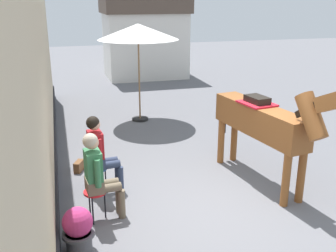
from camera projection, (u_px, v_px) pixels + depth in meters
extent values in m
plane|color=slate|center=(163.00, 144.00, 9.03)|extent=(40.00, 40.00, 0.00)
cube|color=#CCB793|center=(38.00, 94.00, 6.47)|extent=(0.30, 14.00, 3.40)
cube|color=black|center=(48.00, 178.00, 6.95)|extent=(0.34, 14.00, 0.36)
cube|color=silver|center=(145.00, 45.00, 16.43)|extent=(3.20, 2.40, 2.60)
cube|color=brown|center=(144.00, 1.00, 15.88)|extent=(3.40, 2.60, 0.90)
cylinder|color=red|center=(95.00, 192.00, 5.84)|extent=(0.34, 0.34, 0.03)
cylinder|color=black|center=(105.00, 205.00, 5.97)|extent=(0.02, 0.02, 0.45)
cylinder|color=black|center=(90.00, 203.00, 6.00)|extent=(0.02, 0.02, 0.45)
cylinder|color=black|center=(93.00, 211.00, 5.79)|extent=(0.02, 0.02, 0.45)
cube|color=brown|center=(94.00, 185.00, 5.81)|extent=(0.27, 0.34, 0.20)
cube|color=#337247|center=(93.00, 165.00, 5.71)|extent=(0.25, 0.36, 0.44)
sphere|color=tan|center=(92.00, 143.00, 5.60)|extent=(0.20, 0.20, 0.20)
sphere|color=#B2A38E|center=(90.00, 141.00, 5.58)|extent=(0.22, 0.22, 0.22)
cylinder|color=brown|center=(106.00, 184.00, 5.96)|extent=(0.39, 0.17, 0.13)
cylinder|color=brown|center=(119.00, 199.00, 6.12)|extent=(0.11, 0.11, 0.46)
cylinder|color=brown|center=(109.00, 188.00, 5.82)|extent=(0.39, 0.17, 0.13)
cylinder|color=brown|center=(122.00, 204.00, 5.98)|extent=(0.11, 0.11, 0.46)
cylinder|color=#337247|center=(92.00, 163.00, 5.91)|extent=(0.09, 0.09, 0.42)
cylinder|color=#337247|center=(98.00, 174.00, 5.55)|extent=(0.09, 0.09, 0.42)
cylinder|color=#194C99|center=(97.00, 168.00, 6.64)|extent=(0.34, 0.34, 0.03)
cylinder|color=black|center=(106.00, 180.00, 6.77)|extent=(0.02, 0.02, 0.45)
cylinder|color=black|center=(92.00, 179.00, 6.80)|extent=(0.02, 0.02, 0.45)
cylinder|color=black|center=(95.00, 185.00, 6.59)|extent=(0.02, 0.02, 0.45)
cube|color=#2D3851|center=(96.00, 162.00, 6.61)|extent=(0.27, 0.34, 0.20)
cube|color=maroon|center=(95.00, 144.00, 6.51)|extent=(0.25, 0.36, 0.44)
sphere|color=tan|center=(94.00, 124.00, 6.40)|extent=(0.20, 0.20, 0.20)
sphere|color=black|center=(93.00, 123.00, 6.38)|extent=(0.22, 0.22, 0.22)
cylinder|color=#2D3851|center=(107.00, 162.00, 6.76)|extent=(0.39, 0.17, 0.13)
cylinder|color=#2D3851|center=(118.00, 176.00, 6.92)|extent=(0.11, 0.11, 0.46)
cylinder|color=#2D3851|center=(109.00, 165.00, 6.62)|extent=(0.39, 0.17, 0.13)
cylinder|color=#2D3851|center=(120.00, 179.00, 6.78)|extent=(0.11, 0.11, 0.46)
cylinder|color=maroon|center=(94.00, 143.00, 6.71)|extent=(0.09, 0.09, 0.42)
cylinder|color=maroon|center=(99.00, 151.00, 6.35)|extent=(0.09, 0.09, 0.42)
cube|color=brown|center=(259.00, 120.00, 6.94)|extent=(0.77, 2.24, 0.52)
cylinder|color=brown|center=(301.00, 177.00, 6.37)|extent=(0.13, 0.13, 0.90)
cylinder|color=brown|center=(286.00, 180.00, 6.25)|extent=(0.13, 0.13, 0.90)
cylinder|color=brown|center=(234.00, 139.00, 8.05)|extent=(0.13, 0.13, 0.90)
cylinder|color=brown|center=(221.00, 141.00, 7.93)|extent=(0.13, 0.13, 0.90)
cylinder|color=brown|center=(311.00, 116.00, 5.78)|extent=(0.37, 0.67, 0.73)
cube|color=brown|center=(332.00, 102.00, 5.39)|extent=(0.26, 0.55, 0.40)
cube|color=black|center=(311.00, 107.00, 5.75)|extent=(0.14, 0.63, 0.48)
cylinder|color=black|center=(224.00, 118.00, 8.01)|extent=(0.11, 0.11, 0.65)
cube|color=red|center=(257.00, 103.00, 6.94)|extent=(0.59, 0.67, 0.03)
cube|color=black|center=(257.00, 100.00, 6.92)|extent=(0.34, 0.48, 0.12)
cylinder|color=#4C4C51|center=(79.00, 242.00, 5.20)|extent=(0.34, 0.34, 0.28)
cylinder|color=#4C4C51|center=(79.00, 234.00, 5.16)|extent=(0.43, 0.43, 0.04)
sphere|color=#B22D66|center=(78.00, 222.00, 5.11)|extent=(0.40, 0.40, 0.40)
cylinder|color=black|center=(140.00, 119.00, 10.81)|extent=(0.44, 0.44, 0.06)
cylinder|color=olive|center=(139.00, 81.00, 10.48)|extent=(0.04, 0.04, 2.20)
cone|color=silver|center=(138.00, 31.00, 10.08)|extent=(2.10, 2.10, 0.40)
cube|color=brown|center=(79.00, 166.00, 7.63)|extent=(0.22, 0.30, 0.20)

